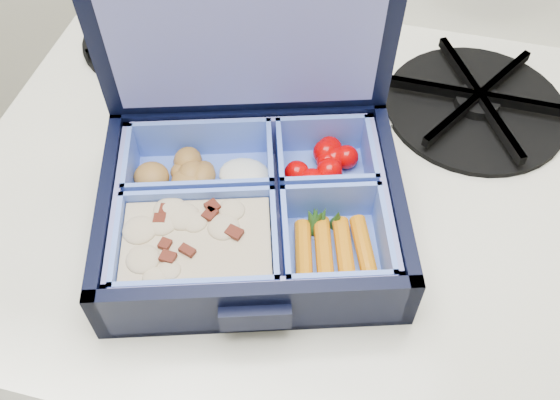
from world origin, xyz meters
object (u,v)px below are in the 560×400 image
(burner_grate, at_px, (478,100))
(fork, at_px, (397,121))
(bento_box, at_px, (252,211))
(stove, at_px, (277,336))

(burner_grate, bearing_deg, fork, -152.92)
(bento_box, relative_size, fork, 1.59)
(burner_grate, distance_m, fork, 0.09)
(bento_box, height_order, burner_grate, bento_box)
(stove, height_order, burner_grate, burner_grate)
(stove, bearing_deg, burner_grate, 28.80)
(bento_box, distance_m, fork, 0.20)
(bento_box, distance_m, burner_grate, 0.28)
(stove, relative_size, bento_box, 3.41)
(fork, bearing_deg, bento_box, -63.43)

